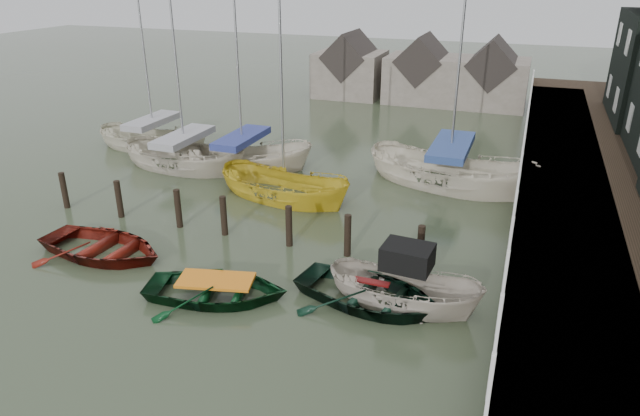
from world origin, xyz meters
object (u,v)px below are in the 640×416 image
at_px(rowboat_dkgreen, 370,304).
at_px(motorboat, 403,302).
at_px(rowboat_red, 104,255).
at_px(sailboat_e, 155,147).
at_px(sailboat_c, 284,197).
at_px(sailboat_b, 243,168).
at_px(rowboat_green, 217,298).
at_px(sailboat_a, 186,167).
at_px(sailboat_d, 448,184).

relative_size(rowboat_dkgreen, motorboat, 0.98).
height_order(rowboat_red, rowboat_dkgreen, rowboat_red).
bearing_deg(sailboat_e, sailboat_c, -115.22).
distance_m(sailboat_b, sailboat_c, 4.02).
bearing_deg(sailboat_c, rowboat_green, -158.01).
relative_size(rowboat_dkgreen, sailboat_a, 0.42).
distance_m(rowboat_dkgreen, sailboat_b, 12.16).
xyz_separation_m(rowboat_green, sailboat_a, (-6.83, 9.16, 0.06)).
bearing_deg(sailboat_e, rowboat_green, -140.24).
relative_size(motorboat, sailboat_c, 0.44).
height_order(sailboat_d, sailboat_e, sailboat_d).
distance_m(motorboat, sailboat_a, 14.07).
bearing_deg(motorboat, sailboat_b, 51.41).
bearing_deg(rowboat_dkgreen, sailboat_d, 6.46).
relative_size(sailboat_c, sailboat_d, 0.79).
distance_m(rowboat_dkgreen, sailboat_c, 8.19).
height_order(rowboat_green, motorboat, motorboat).
bearing_deg(rowboat_red, sailboat_c, -24.55).
bearing_deg(rowboat_red, sailboat_d, -39.13).
xyz_separation_m(motorboat, sailboat_a, (-11.75, 7.74, -0.04)).
bearing_deg(sailboat_c, sailboat_b, 63.79).
bearing_deg(sailboat_e, sailboat_d, -92.20).
relative_size(rowboat_green, motorboat, 0.91).
bearing_deg(rowboat_dkgreen, motorboat, -65.33).
height_order(sailboat_b, sailboat_e, sailboat_b).
xyz_separation_m(sailboat_a, sailboat_c, (5.61, -1.72, -0.05)).
bearing_deg(sailboat_a, rowboat_green, -138.57).
bearing_deg(sailboat_a, sailboat_b, -67.32).
distance_m(rowboat_red, sailboat_b, 9.01).
height_order(rowboat_dkgreen, sailboat_a, sailboat_a).
relative_size(sailboat_c, sailboat_e, 1.05).
bearing_deg(rowboat_red, rowboat_dkgreen, -85.11).
bearing_deg(sailboat_d, sailboat_a, 115.11).
distance_m(rowboat_green, motorboat, 5.12).
xyz_separation_m(rowboat_green, sailboat_b, (-4.34, 9.97, 0.07)).
distance_m(rowboat_green, sailboat_b, 10.87).
distance_m(rowboat_dkgreen, motorboat, 0.88).
bearing_deg(sailboat_a, rowboat_dkgreen, -121.43).
bearing_deg(rowboat_green, sailboat_d, -36.34).
xyz_separation_m(sailboat_c, sailboat_d, (5.88, 3.68, 0.05)).
height_order(rowboat_dkgreen, sailboat_d, sailboat_d).
xyz_separation_m(motorboat, sailboat_b, (-9.26, 8.55, -0.03)).
relative_size(rowboat_green, sailboat_a, 0.39).
distance_m(rowboat_green, sailboat_a, 11.43).
bearing_deg(rowboat_red, sailboat_e, 30.66).
xyz_separation_m(sailboat_b, sailboat_c, (3.13, -2.52, -0.05)).
height_order(rowboat_green, rowboat_dkgreen, rowboat_dkgreen).
height_order(rowboat_dkgreen, motorboat, motorboat).
bearing_deg(sailboat_a, sailboat_c, -102.28).
xyz_separation_m(sailboat_d, sailboat_e, (-14.61, 0.10, -0.00)).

